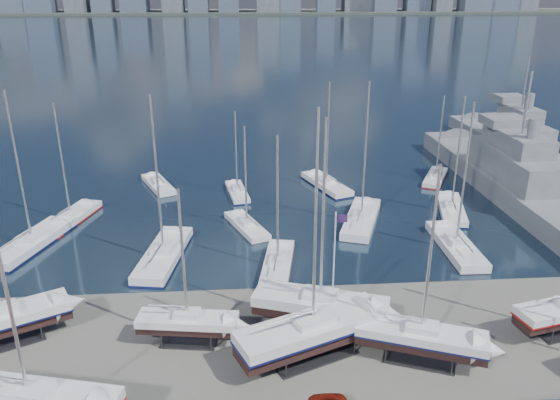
{
  "coord_description": "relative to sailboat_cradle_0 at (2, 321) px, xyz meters",
  "views": [
    {
      "loc": [
        -5.27,
        -44.95,
        26.59
      ],
      "look_at": [
        -1.45,
        8.0,
        5.77
      ],
      "focal_mm": 35.0,
      "sensor_mm": 36.0,
      "label": 1
    }
  ],
  "objects": [
    {
      "name": "sailboat_moored_2",
      "position": [
        7.24,
        35.82,
        -1.78
      ],
      "size": [
        5.9,
        9.13,
        13.42
      ],
      "rotation": [
        0.0,
        0.0,
        1.99
      ],
      "color": "black",
      "rests_on": "water"
    },
    {
      "name": "sailboat_moored_1",
      "position": [
        -1.69,
        24.37,
        -1.79
      ],
      "size": [
        5.48,
        10.54,
        15.17
      ],
      "rotation": [
        0.0,
        0.0,
        1.3
      ],
      "color": "black",
      "rests_on": "water"
    },
    {
      "name": "flagpole",
      "position": [
        26.21,
        -0.6,
        4.06
      ],
      "size": [
        0.96,
        0.12,
        10.82
      ],
      "color": "white",
      "rests_on": "ground"
    },
    {
      "name": "sailboat_cradle_3",
      "position": [
        24.22,
        -3.36,
        0.15
      ],
      "size": [
        12.5,
        7.96,
        19.36
      ],
      "rotation": [
        0.0,
        0.0,
        0.41
      ],
      "color": "#2D2D33",
      "rests_on": "ground"
    },
    {
      "name": "water",
      "position": [
        24.5,
        307.01,
        -2.25
      ],
      "size": [
        1400.0,
        600.0,
        0.4
      ],
      "primitive_type": "cube",
      "color": "#1B3140",
      "rests_on": "ground"
    },
    {
      "name": "sailboat_moored_3",
      "position": [
        10.8,
        13.55,
        -1.79
      ],
      "size": [
        5.22,
        12.48,
        18.1
      ],
      "rotation": [
        0.0,
        0.0,
        1.42
      ],
      "color": "black",
      "rests_on": "water"
    },
    {
      "name": "sailboat_moored_7",
      "position": [
        33.32,
        21.34,
        -1.77
      ],
      "size": [
        7.1,
        12.16,
        17.73
      ],
      "rotation": [
        0.0,
        0.0,
        1.22
      ],
      "color": "black",
      "rests_on": "water"
    },
    {
      "name": "sailboat_moored_11",
      "position": [
        47.48,
        35.95,
        -1.79
      ],
      "size": [
        6.23,
        8.87,
        13.06
      ],
      "rotation": [
        0.0,
        0.0,
        1.09
      ],
      "color": "black",
      "rests_on": "water"
    },
    {
      "name": "sailboat_moored_10",
      "position": [
        45.33,
        23.83,
        -1.79
      ],
      "size": [
        5.34,
        10.7,
        15.41
      ],
      "rotation": [
        0.0,
        0.0,
        1.32
      ],
      "color": "black",
      "rests_on": "water"
    },
    {
      "name": "sailboat_cradle_0",
      "position": [
        0.0,
        0.0,
        0.0
      ],
      "size": [
        10.43,
        7.35,
        16.56
      ],
      "rotation": [
        0.0,
        0.0,
        0.49
      ],
      "color": "#2D2D33",
      "rests_on": "ground"
    },
    {
      "name": "sailboat_cradle_2",
      "position": [
        14.58,
        -1.01,
        -0.17
      ],
      "size": [
        8.15,
        3.33,
        13.15
      ],
      "rotation": [
        0.0,
        0.0,
        -0.14
      ],
      "color": "#2D2D33",
      "rests_on": "ground"
    },
    {
      "name": "sailboat_moored_6",
      "position": [
        22.52,
        10.83,
        -1.79
      ],
      "size": [
        4.3,
        10.02,
        14.51
      ],
      "rotation": [
        0.0,
        0.0,
        1.4
      ],
      "color": "black",
      "rests_on": "water"
    },
    {
      "name": "sailboat_cradle_4",
      "position": [
        25.31,
        0.27,
        0.07
      ],
      "size": [
        11.43,
        6.54,
        17.86
      ],
      "rotation": [
        0.0,
        0.0,
        -0.33
      ],
      "color": "#2D2D33",
      "rests_on": "ground"
    },
    {
      "name": "naval_ship_east",
      "position": [
        55.84,
        29.24,
        -0.43
      ],
      "size": [
        8.89,
        49.15,
        18.41
      ],
      "rotation": [
        0.0,
        0.0,
        1.59
      ],
      "color": "slate",
      "rests_on": "water"
    },
    {
      "name": "sailboat_moored_9",
      "position": [
        41.99,
        13.54,
        -1.78
      ],
      "size": [
        3.22,
        11.19,
        16.87
      ],
      "rotation": [
        0.0,
        0.0,
        1.56
      ],
      "color": "black",
      "rests_on": "water"
    },
    {
      "name": "ground",
      "position": [
        24.5,
        -2.99,
        -2.1
      ],
      "size": [
        1400.0,
        1400.0,
        0.0
      ],
      "primitive_type": "plane",
      "color": "#605E59",
      "rests_on": "ground"
    },
    {
      "name": "sailboat_moored_0",
      "position": [
        -3.94,
        17.63,
        -1.79
      ],
      "size": [
        6.75,
        12.46,
        17.95
      ],
      "rotation": [
        0.0,
        0.0,
        1.27
      ],
      "color": "black",
      "rests_on": "water"
    },
    {
      "name": "sailboat_moored_5",
      "position": [
        18.43,
        32.08,
        -1.79
      ],
      "size": [
        3.56,
        8.35,
        12.1
      ],
      "rotation": [
        0.0,
        0.0,
        1.74
      ],
      "color": "black",
      "rests_on": "water"
    },
    {
      "name": "sailboat_moored_4",
      "position": [
        19.54,
        20.6,
        -1.78
      ],
      "size": [
        5.43,
        8.84,
        12.93
      ],
      "rotation": [
        0.0,
        0.0,
        1.95
      ],
      "color": "black",
      "rests_on": "water"
    },
    {
      "name": "sailboat_cradle_5",
      "position": [
        32.27,
        -4.47,
        -0.05
      ],
      "size": [
        10.01,
        6.05,
        15.68
      ],
      "rotation": [
        0.0,
        0.0,
        -0.37
      ],
      "color": "#2D2D33",
      "rests_on": "ground"
    },
    {
      "name": "sailboat_moored_8",
      "position": [
        31.02,
        34.1,
        -1.79
      ],
      "size": [
        6.33,
        10.79,
        15.59
      ],
      "rotation": [
        0.0,
        0.0,
        1.92
      ],
      "color": "black",
      "rests_on": "water"
    },
    {
      "name": "far_shore",
      "position": [
        24.5,
        567.01,
        -1.0
      ],
      "size": [
        1400.0,
        80.0,
        2.2
      ],
      "primitive_type": "cube",
      "color": "#2D332D",
      "rests_on": "ground"
    },
    {
      "name": "naval_ship_west",
      "position": [
        65.2,
        47.89,
        -0.43
      ],
      "size": [
        7.77,
        41.07,
        17.68
      ],
      "rotation": [
        0.0,
        0.0,
        1.6
      ],
      "color": "slate",
      "rests_on": "water"
    }
  ]
}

